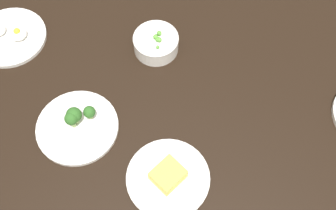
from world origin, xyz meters
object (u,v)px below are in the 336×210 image
Objects in this scene: plate_eggs at (10,36)px; bowl_peas at (156,43)px; plate_broccoli at (77,125)px; plate_cheese at (168,177)px.

bowl_peas is at bearing -171.05° from plate_eggs.
plate_eggs is 39.28cm from plate_broccoli.
plate_eggs is (45.25, 7.13, -1.91)cm from bowl_peas.
plate_cheese is at bearing 163.17° from plate_broccoli.
plate_broccoli is at bearing 65.48° from bowl_peas.
bowl_peas is 0.63× the size of plate_cheese.
bowl_peas is 0.61× the size of plate_broccoli.
plate_broccoli reaches higher than plate_eggs.
plate_broccoli is (27.87, -8.43, 0.31)cm from plate_cheese.
plate_cheese is 67.27cm from plate_eggs.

